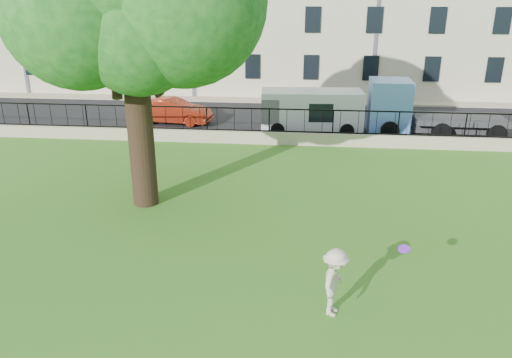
# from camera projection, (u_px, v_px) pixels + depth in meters

# --- Properties ---
(ground) EXTENTS (120.00, 120.00, 0.00)m
(ground) POSITION_uv_depth(u_px,v_px,m) (233.00, 275.00, 12.82)
(ground) COLOR #3C751B
(ground) RESTS_ON ground
(retaining_wall) EXTENTS (50.00, 0.40, 0.60)m
(retaining_wall) POSITION_uv_depth(u_px,v_px,m) (269.00, 138.00, 23.89)
(retaining_wall) COLOR tan
(retaining_wall) RESTS_ON ground
(iron_railing) EXTENTS (50.00, 0.05, 1.13)m
(iron_railing) POSITION_uv_depth(u_px,v_px,m) (269.00, 120.00, 23.59)
(iron_railing) COLOR black
(iron_railing) RESTS_ON retaining_wall
(street) EXTENTS (60.00, 9.00, 0.01)m
(street) POSITION_uv_depth(u_px,v_px,m) (275.00, 120.00, 28.37)
(street) COLOR black
(street) RESTS_ON ground
(sidewalk) EXTENTS (60.00, 1.40, 0.12)m
(sidewalk) POSITION_uv_depth(u_px,v_px,m) (281.00, 101.00, 33.20)
(sidewalk) COLOR tan
(sidewalk) RESTS_ON ground
(man) EXTENTS (0.85, 1.16, 1.61)m
(man) POSITION_uv_depth(u_px,v_px,m) (335.00, 282.00, 11.04)
(man) COLOR beige
(man) RESTS_ON ground
(frisbee) EXTENTS (0.32, 0.31, 0.12)m
(frisbee) POSITION_uv_depth(u_px,v_px,m) (404.00, 249.00, 11.01)
(frisbee) COLOR purple
(red_sedan) EXTENTS (4.33, 1.87, 1.38)m
(red_sedan) POSITION_uv_depth(u_px,v_px,m) (173.00, 111.00, 27.46)
(red_sedan) COLOR #A52914
(red_sedan) RESTS_ON street
(white_van) EXTENTS (5.23, 2.31, 2.15)m
(white_van) POSITION_uv_depth(u_px,v_px,m) (311.00, 112.00, 25.66)
(white_van) COLOR silver
(white_van) RESTS_ON street
(blue_truck) EXTENTS (6.60, 2.50, 2.74)m
(blue_truck) POSITION_uv_depth(u_px,v_px,m) (435.00, 108.00, 25.02)
(blue_truck) COLOR #5A88D3
(blue_truck) RESTS_ON street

